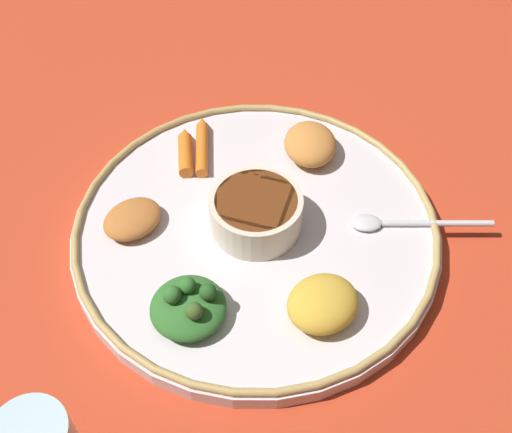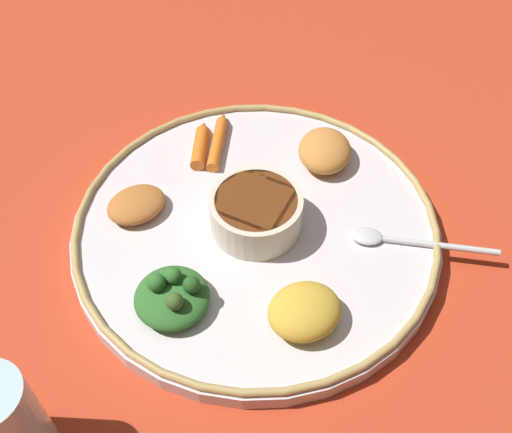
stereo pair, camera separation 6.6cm
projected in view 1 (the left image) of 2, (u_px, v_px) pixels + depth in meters
name	position (u px, v px, depth m)	size (l,w,h in m)	color
ground_plane	(256.00, 236.00, 0.69)	(2.40, 2.40, 0.00)	#B7381E
platter	(256.00, 231.00, 0.68)	(0.40, 0.40, 0.02)	silver
platter_rim	(256.00, 224.00, 0.67)	(0.40, 0.40, 0.01)	tan
center_bowl	(256.00, 212.00, 0.66)	(0.10, 0.10, 0.04)	beige
spoon	(398.00, 223.00, 0.67)	(0.11, 0.13, 0.01)	silver
greens_pile	(188.00, 306.00, 0.59)	(0.08, 0.08, 0.04)	#2D6628
carrot_near_spoon	(202.00, 145.00, 0.74)	(0.08, 0.08, 0.01)	orange
carrot_outer	(185.00, 151.00, 0.74)	(0.07, 0.07, 0.02)	orange
mound_squash	(310.00, 144.00, 0.73)	(0.07, 0.06, 0.03)	#C67A38
mound_lentil_yellow	(323.00, 304.00, 0.59)	(0.07, 0.06, 0.03)	gold
mound_chickpea	(132.00, 219.00, 0.67)	(0.07, 0.05, 0.02)	#B2662D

